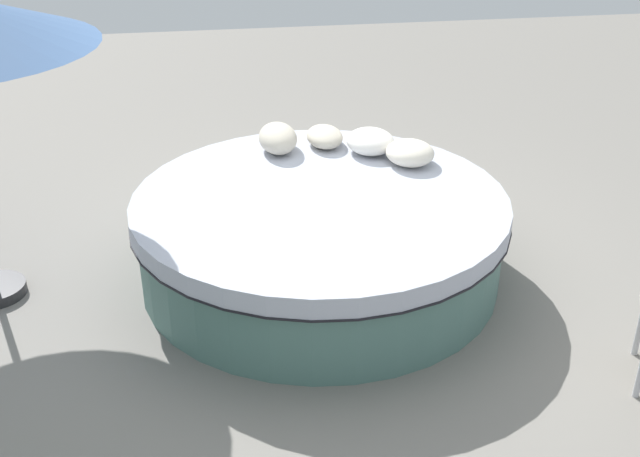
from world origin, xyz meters
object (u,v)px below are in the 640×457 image
Objects in this scene: throw_pillow_0 at (410,153)px; throw_pillow_2 at (325,137)px; throw_pillow_3 at (278,138)px; throw_pillow_1 at (370,141)px; round_bed at (320,235)px.

throw_pillow_0 reaches higher than throw_pillow_2.
throw_pillow_2 is 0.40m from throw_pillow_3.
throw_pillow_2 is at bearing 98.38° from throw_pillow_3.
throw_pillow_2 is (-0.21, -0.34, -0.02)m from throw_pillow_1.
throw_pillow_1 is 0.76m from throw_pillow_3.
throw_pillow_1 is 0.40m from throw_pillow_2.
throw_pillow_0 is at bearing 66.15° from throw_pillow_3.
throw_pillow_2 is (-0.98, 0.20, 0.40)m from round_bed.
throw_pillow_1 reaches higher than throw_pillow_0.
throw_pillow_3 is (-0.92, -0.20, 0.43)m from round_bed.
throw_pillow_0 reaches higher than round_bed.
throw_pillow_3 reaches higher than throw_pillow_1.
round_bed is at bearing 12.17° from throw_pillow_3.
throw_pillow_3 reaches higher than throw_pillow_2.
throw_pillow_3 is (0.06, -0.40, 0.03)m from throw_pillow_2.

